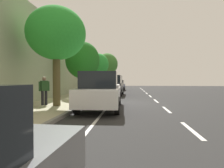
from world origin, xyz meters
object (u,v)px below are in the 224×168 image
object	(u,v)px
parked_sedan_dark_blue_nearest	(118,85)
bicycle_at_curb	(101,95)
pedestrian_on_phone	(44,89)
street_tree_near_cyclist	(107,64)
street_tree_mid_block	(98,65)
street_tree_corner	(56,34)
fire_hydrant	(106,87)
cyclist_with_backpack	(99,85)
street_tree_far_end	(83,61)
parked_pickup_white_mid	(101,92)
parked_suv_black_second	(113,85)

from	to	relation	value
parked_sedan_dark_blue_nearest	bicycle_at_curb	distance (m)	13.63
pedestrian_on_phone	street_tree_near_cyclist	bearing A→B (deg)	-91.90
street_tree_mid_block	street_tree_corner	distance (m)	14.16
parked_sedan_dark_blue_nearest	street_tree_corner	xyz separation A→B (m)	(2.26, 18.39, 3.27)
fire_hydrant	pedestrian_on_phone	bearing A→B (deg)	84.25
bicycle_at_curb	fire_hydrant	world-z (taller)	fire_hydrant
cyclist_with_backpack	pedestrian_on_phone	distance (m)	5.55
street_tree_far_end	pedestrian_on_phone	bearing A→B (deg)	82.24
parked_pickup_white_mid	pedestrian_on_phone	distance (m)	3.26
parked_suv_black_second	fire_hydrant	distance (m)	6.87
bicycle_at_curb	pedestrian_on_phone	world-z (taller)	pedestrian_on_phone
cyclist_with_backpack	parked_pickup_white_mid	bearing A→B (deg)	100.11
street_tree_near_cyclist	street_tree_far_end	bearing A→B (deg)	90.00
parked_suv_black_second	pedestrian_on_phone	distance (m)	9.55
parked_pickup_white_mid	cyclist_with_backpack	xyz separation A→B (m)	(0.97, -5.43, 0.20)
street_tree_near_cyclist	pedestrian_on_phone	distance (m)	23.89
street_tree_mid_block	street_tree_far_end	distance (m)	8.23
parked_pickup_white_mid	street_tree_near_cyclist	distance (m)	24.37
street_tree_near_cyclist	street_tree_far_end	xyz separation A→B (m)	(-0.00, 17.91, -1.10)
street_tree_near_cyclist	street_tree_corner	xyz separation A→B (m)	(0.00, 23.83, -0.23)
parked_suv_black_second	pedestrian_on_phone	size ratio (longest dim) A/B	3.00
cyclist_with_backpack	fire_hydrant	xyz separation A→B (m)	(0.68, -10.67, -0.53)
parked_pickup_white_mid	street_tree_far_end	distance (m)	6.95
parked_sedan_dark_blue_nearest	cyclist_with_backpack	distance (m)	13.17
parked_pickup_white_mid	street_tree_far_end	size ratio (longest dim) A/B	1.17
bicycle_at_curb	fire_hydrant	bearing A→B (deg)	-85.40
street_tree_mid_block	street_tree_corner	xyz separation A→B (m)	(0.00, 14.15, 0.59)
parked_pickup_white_mid	cyclist_with_backpack	world-z (taller)	parked_pickup_white_mid
street_tree_corner	fire_hydrant	size ratio (longest dim) A/B	6.37
street_tree_far_end	street_tree_near_cyclist	bearing A→B (deg)	-90.00
cyclist_with_backpack	pedestrian_on_phone	xyz separation A→B (m)	(2.27, 5.07, -0.06)
parked_sedan_dark_blue_nearest	street_tree_mid_block	size ratio (longest dim) A/B	0.95
parked_suv_black_second	parked_pickup_white_mid	size ratio (longest dim) A/B	0.88
street_tree_far_end	street_tree_corner	xyz separation A→B (m)	(0.00, 5.92, 0.87)
parked_suv_black_second	pedestrian_on_phone	world-z (taller)	parked_suv_black_second
parked_sedan_dark_blue_nearest	cyclist_with_backpack	world-z (taller)	cyclist_with_backpack
parked_pickup_white_mid	cyclist_with_backpack	size ratio (longest dim) A/B	3.00
pedestrian_on_phone	fire_hydrant	xyz separation A→B (m)	(-1.58, -15.74, -0.46)
fire_hydrant	parked_pickup_white_mid	bearing A→B (deg)	95.86
street_tree_mid_block	street_tree_far_end	world-z (taller)	street_tree_mid_block
parked_sedan_dark_blue_nearest	street_tree_mid_block	world-z (taller)	street_tree_mid_block
parked_suv_black_second	bicycle_at_curb	bearing A→B (deg)	82.65
street_tree_far_end	street_tree_corner	size ratio (longest dim) A/B	0.86
street_tree_near_cyclist	pedestrian_on_phone	xyz separation A→B (m)	(0.78, 23.65, -3.22)
cyclist_with_backpack	street_tree_far_end	xyz separation A→B (m)	(1.49, -0.68, 2.06)
parked_suv_black_second	street_tree_far_end	world-z (taller)	street_tree_far_end
parked_sedan_dark_blue_nearest	pedestrian_on_phone	bearing A→B (deg)	80.51
street_tree_near_cyclist	parked_pickup_white_mid	bearing A→B (deg)	95.83
parked_sedan_dark_blue_nearest	street_tree_near_cyclist	distance (m)	6.86
bicycle_at_curb	street_tree_far_end	size ratio (longest dim) A/B	0.28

